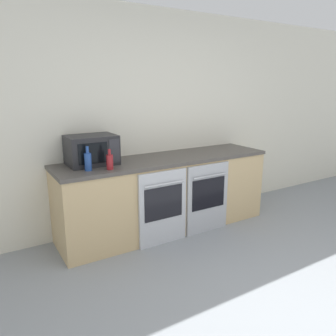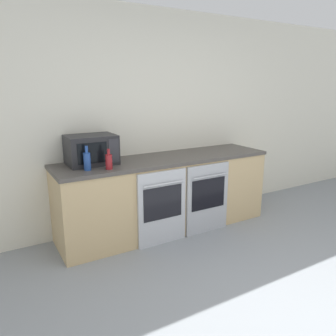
% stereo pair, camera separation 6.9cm
% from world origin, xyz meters
% --- Properties ---
extents(ground_plane, '(16.00, 16.00, 0.00)m').
position_xyz_m(ground_plane, '(0.00, 0.00, 0.00)').
color(ground_plane, gray).
extents(wall_back, '(10.00, 0.06, 2.60)m').
position_xyz_m(wall_back, '(0.00, 2.48, 1.30)').
color(wall_back, silver).
rests_on(wall_back, ground_plane).
extents(counter_back, '(2.60, 0.68, 0.89)m').
position_xyz_m(counter_back, '(0.00, 2.13, 0.45)').
color(counter_back, tan).
rests_on(counter_back, ground_plane).
extents(oven_left, '(0.58, 0.06, 0.83)m').
position_xyz_m(oven_left, '(-0.24, 1.78, 0.42)').
color(oven_left, '#B7BABF').
rests_on(oven_left, ground_plane).
extents(oven_right, '(0.58, 0.06, 0.83)m').
position_xyz_m(oven_right, '(0.37, 1.78, 0.42)').
color(oven_right, '#A8AAAF').
rests_on(oven_right, ground_plane).
extents(microwave, '(0.51, 0.38, 0.31)m').
position_xyz_m(microwave, '(-0.85, 2.24, 1.05)').
color(microwave, '#232326').
rests_on(microwave, counter_back).
extents(bottle_blue, '(0.07, 0.07, 0.25)m').
position_xyz_m(bottle_blue, '(-0.97, 1.99, 0.99)').
color(bottle_blue, '#234793').
rests_on(bottle_blue, counter_back).
extents(bottle_red, '(0.07, 0.07, 0.21)m').
position_xyz_m(bottle_red, '(-0.77, 1.93, 0.97)').
color(bottle_red, maroon).
rests_on(bottle_red, counter_back).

